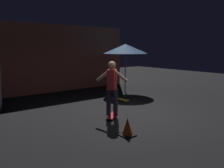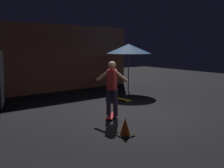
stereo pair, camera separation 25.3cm
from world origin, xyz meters
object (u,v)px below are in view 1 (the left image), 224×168
(patio_umbrella, at_px, (125,49))
(skateboard_ridden, at_px, (112,116))
(traffic_cone, at_px, (127,127))
(skateboard_spare, at_px, (121,99))
(skater, at_px, (112,84))

(patio_umbrella, xyz_separation_m, skateboard_ridden, (-3.25, -3.03, -2.02))
(skateboard_ridden, height_order, traffic_cone, traffic_cone)
(skateboard_ridden, xyz_separation_m, skateboard_spare, (1.75, 1.60, 0.00))
(patio_umbrella, height_order, skater, patio_umbrella)
(traffic_cone, bearing_deg, skateboard_ridden, 65.01)
(patio_umbrella, bearing_deg, skateboard_ridden, -136.98)
(skateboard_ridden, distance_m, skater, 0.98)
(patio_umbrella, xyz_separation_m, skateboard_spare, (-1.50, -1.43, -2.02))
(traffic_cone, bearing_deg, patio_umbrella, 48.75)
(skateboard_spare, height_order, traffic_cone, traffic_cone)
(skater, relative_size, traffic_cone, 3.63)
(skater, height_order, traffic_cone, skater)
(patio_umbrella, relative_size, skater, 1.38)
(patio_umbrella, relative_size, traffic_cone, 5.00)
(skater, bearing_deg, skateboard_spare, 42.42)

